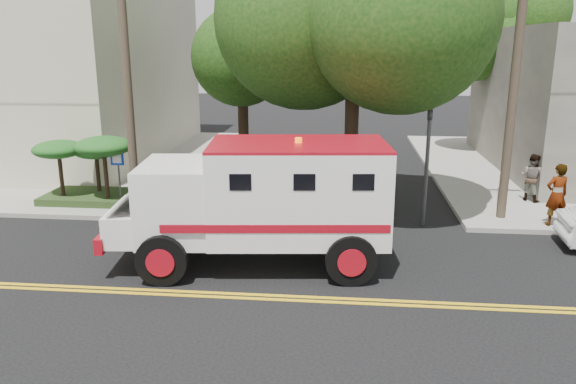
# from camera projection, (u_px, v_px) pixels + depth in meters

# --- Properties ---
(ground) EXTENTS (100.00, 100.00, 0.00)m
(ground) POSITION_uv_depth(u_px,v_px,m) (283.00, 298.00, 12.54)
(ground) COLOR black
(ground) RESTS_ON ground
(sidewalk_nw) EXTENTS (17.00, 17.00, 0.15)m
(sidewalk_nw) POSITION_uv_depth(u_px,v_px,m) (33.00, 160.00, 26.80)
(sidewalk_nw) COLOR gray
(sidewalk_nw) RESTS_ON ground
(utility_pole_left) EXTENTS (0.28, 0.28, 9.00)m
(utility_pole_left) POSITION_uv_depth(u_px,v_px,m) (127.00, 76.00, 17.68)
(utility_pole_left) COLOR #382D23
(utility_pole_left) RESTS_ON ground
(utility_pole_right) EXTENTS (0.28, 0.28, 9.00)m
(utility_pole_right) POSITION_uv_depth(u_px,v_px,m) (515.00, 78.00, 16.72)
(utility_pole_right) COLOR #382D23
(utility_pole_right) RESTS_ON ground
(tree_left) EXTENTS (4.48, 4.20, 7.70)m
(tree_left) POSITION_uv_depth(u_px,v_px,m) (248.00, 37.00, 22.64)
(tree_left) COLOR black
(tree_left) RESTS_ON ground
(tree_right) EXTENTS (4.80, 4.50, 8.20)m
(tree_right) POSITION_uv_depth(u_px,v_px,m) (516.00, 29.00, 25.25)
(tree_right) COLOR black
(tree_right) RESTS_ON ground
(traffic_signal) EXTENTS (0.15, 0.18, 3.60)m
(traffic_signal) POSITION_uv_depth(u_px,v_px,m) (427.00, 155.00, 16.98)
(traffic_signal) COLOR #3F3F42
(traffic_signal) RESTS_ON ground
(accessibility_sign) EXTENTS (0.45, 0.10, 2.02)m
(accessibility_sign) POSITION_uv_depth(u_px,v_px,m) (118.00, 171.00, 18.72)
(accessibility_sign) COLOR #3F3F42
(accessibility_sign) RESTS_ON ground
(palm_planter) EXTENTS (3.52, 2.63, 2.36)m
(palm_planter) POSITION_uv_depth(u_px,v_px,m) (88.00, 159.00, 19.20)
(palm_planter) COLOR #1E3314
(palm_planter) RESTS_ON sidewalk_nw
(armored_truck) EXTENTS (7.18, 3.40, 3.17)m
(armored_truck) POSITION_uv_depth(u_px,v_px,m) (262.00, 197.00, 14.01)
(armored_truck) COLOR white
(armored_truck) RESTS_ON ground
(pedestrian_a) EXTENTS (0.78, 0.60, 1.91)m
(pedestrian_a) POSITION_uv_depth(u_px,v_px,m) (557.00, 195.00, 16.80)
(pedestrian_a) COLOR gray
(pedestrian_a) RESTS_ON sidewalk_ne
(pedestrian_b) EXTENTS (1.02, 1.02, 1.66)m
(pedestrian_b) POSITION_uv_depth(u_px,v_px,m) (532.00, 177.00, 19.49)
(pedestrian_b) COLOR gray
(pedestrian_b) RESTS_ON sidewalk_ne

